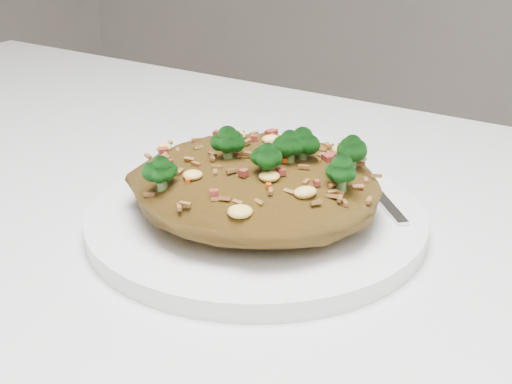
# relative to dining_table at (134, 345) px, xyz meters

# --- Properties ---
(dining_table) EXTENTS (1.20, 0.80, 0.75)m
(dining_table) POSITION_rel_dining_table_xyz_m (0.00, 0.00, 0.00)
(dining_table) COLOR silver
(dining_table) RESTS_ON ground
(plate) EXTENTS (0.25, 0.25, 0.01)m
(plate) POSITION_rel_dining_table_xyz_m (0.07, 0.07, 0.10)
(plate) COLOR white
(plate) RESTS_ON dining_table
(fried_rice) EXTENTS (0.18, 0.17, 0.07)m
(fried_rice) POSITION_rel_dining_table_xyz_m (0.07, 0.07, 0.13)
(fried_rice) COLOR brown
(fried_rice) RESTS_ON plate
(fork) EXTENTS (0.12, 0.13, 0.00)m
(fork) POSITION_rel_dining_table_xyz_m (0.12, 0.15, 0.11)
(fork) COLOR silver
(fork) RESTS_ON plate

